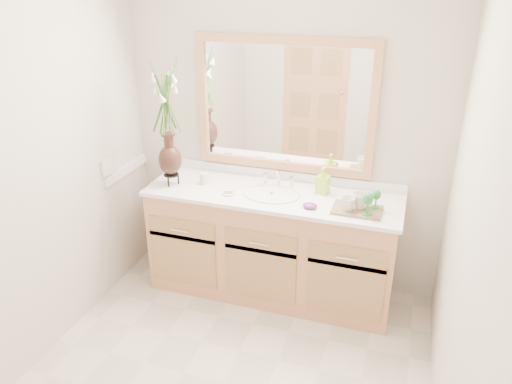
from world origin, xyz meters
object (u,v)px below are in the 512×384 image
(soap_bottle, at_px, (323,181))
(tray, at_px, (357,210))
(flower_vase, at_px, (166,112))
(tumbler, at_px, (204,178))

(soap_bottle, relative_size, tray, 0.53)
(flower_vase, distance_m, soap_bottle, 1.21)
(tumbler, height_order, soap_bottle, soap_bottle)
(tray, bearing_deg, soap_bottle, 142.07)
(soap_bottle, bearing_deg, tray, -28.57)
(tray, bearing_deg, flower_vase, 179.89)
(flower_vase, height_order, tumbler, flower_vase)
(flower_vase, bearing_deg, soap_bottle, 10.75)
(tumbler, distance_m, tray, 1.16)
(flower_vase, height_order, tray, flower_vase)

